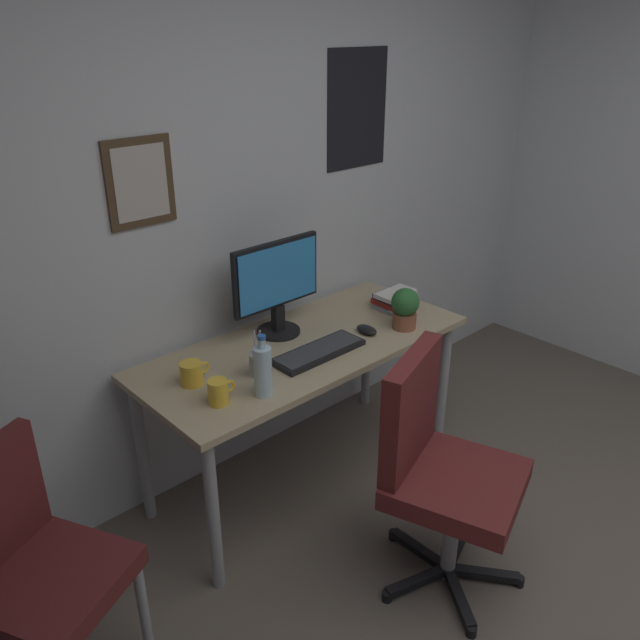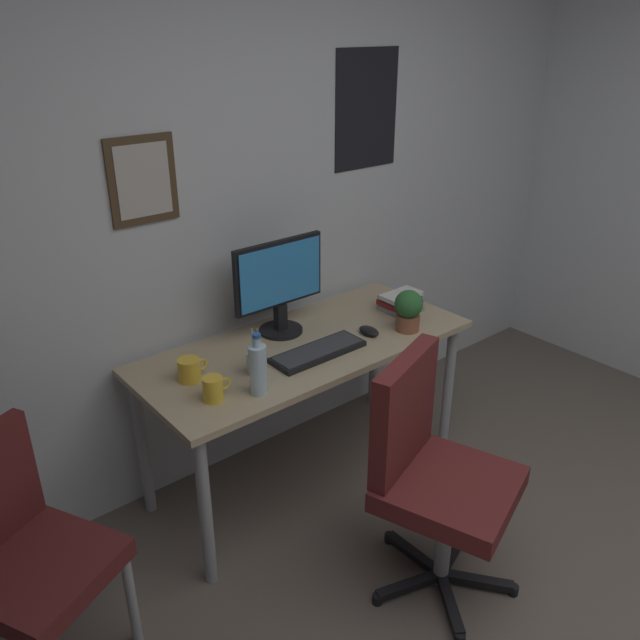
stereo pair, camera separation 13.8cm
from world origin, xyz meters
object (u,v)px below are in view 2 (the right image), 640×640
at_px(monitor, 279,283).
at_px(computer_mouse, 369,331).
at_px(office_chair, 431,467).
at_px(pen_cup, 255,361).
at_px(keyboard, 318,352).
at_px(book_stack_left, 400,301).
at_px(potted_plant, 408,309).
at_px(side_chair, 20,549).
at_px(coffee_mug_near, 214,389).
at_px(water_bottle, 258,369).
at_px(coffee_mug_far, 190,370).

bearing_deg(monitor, computer_mouse, -44.23).
bearing_deg(office_chair, pen_cup, 112.47).
height_order(keyboard, book_stack_left, book_stack_left).
height_order(pen_cup, book_stack_left, pen_cup).
xyz_separation_m(monitor, keyboard, (-0.01, -0.28, -0.23)).
bearing_deg(pen_cup, potted_plant, -8.44).
distance_m(office_chair, side_chair, 1.41).
relative_size(monitor, book_stack_left, 2.27).
height_order(computer_mouse, pen_cup, pen_cup).
height_order(side_chair, coffee_mug_near, side_chair).
relative_size(computer_mouse, water_bottle, 0.44).
xyz_separation_m(coffee_mug_near, pen_cup, (0.24, 0.07, 0.01)).
bearing_deg(side_chair, coffee_mug_far, 17.70).
distance_m(side_chair, potted_plant, 1.80).
distance_m(keyboard, water_bottle, 0.40).
height_order(monitor, coffee_mug_far, monitor).
bearing_deg(keyboard, coffee_mug_near, -176.47).
bearing_deg(monitor, water_bottle, -135.28).
bearing_deg(water_bottle, coffee_mug_far, 121.26).
xyz_separation_m(water_bottle, potted_plant, (0.85, 0.02, -0.00)).
distance_m(monitor, water_bottle, 0.56).
bearing_deg(computer_mouse, coffee_mug_far, 169.33).
relative_size(office_chair, potted_plant, 4.87).
height_order(coffee_mug_near, pen_cup, pen_cup).
bearing_deg(potted_plant, keyboard, 170.64).
bearing_deg(office_chair, monitor, 89.01).
distance_m(keyboard, book_stack_left, 0.63).
height_order(side_chair, coffee_mug_far, side_chair).
bearing_deg(side_chair, pen_cup, 7.16).
distance_m(water_bottle, coffee_mug_near, 0.18).
height_order(monitor, water_bottle, monitor).
distance_m(monitor, potted_plant, 0.60).
distance_m(side_chair, pen_cup, 1.05).
xyz_separation_m(coffee_mug_far, pen_cup, (0.23, -0.12, 0.01)).
height_order(office_chair, book_stack_left, office_chair).
height_order(water_bottle, coffee_mug_far, water_bottle).
height_order(office_chair, water_bottle, water_bottle).
height_order(side_chair, water_bottle, water_bottle).
bearing_deg(book_stack_left, coffee_mug_near, -172.95).
bearing_deg(coffee_mug_near, computer_mouse, 2.22).
distance_m(monitor, pen_cup, 0.43).
xyz_separation_m(keyboard, book_stack_left, (0.62, 0.11, 0.03)).
relative_size(monitor, potted_plant, 2.36).
distance_m(coffee_mug_near, book_stack_left, 1.16).
relative_size(side_chair, monitor, 1.90).
xyz_separation_m(water_bottle, book_stack_left, (0.99, 0.21, -0.06)).
distance_m(keyboard, pen_cup, 0.30).
bearing_deg(book_stack_left, side_chair, -174.07).
distance_m(side_chair, book_stack_left, 1.94).
distance_m(monitor, coffee_mug_near, 0.66).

